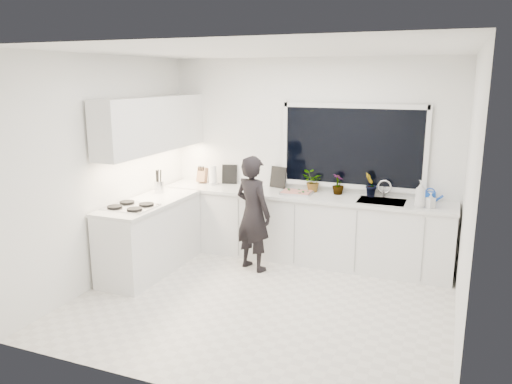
% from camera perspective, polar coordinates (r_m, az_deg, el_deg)
% --- Properties ---
extents(floor, '(4.00, 3.50, 0.02)m').
position_cam_1_polar(floor, '(5.69, 0.71, -12.51)').
color(floor, beige).
rests_on(floor, ground).
extents(wall_back, '(4.00, 0.02, 2.70)m').
position_cam_1_polar(wall_back, '(6.90, 6.05, 3.82)').
color(wall_back, white).
rests_on(wall_back, ground).
extents(wall_left, '(0.02, 3.50, 2.70)m').
position_cam_1_polar(wall_left, '(6.25, -16.71, 2.39)').
color(wall_left, white).
rests_on(wall_left, ground).
extents(wall_right, '(0.02, 3.50, 2.70)m').
position_cam_1_polar(wall_right, '(4.92, 23.16, -0.90)').
color(wall_right, white).
rests_on(wall_right, ground).
extents(ceiling, '(4.00, 3.50, 0.02)m').
position_cam_1_polar(ceiling, '(5.14, 0.80, 15.98)').
color(ceiling, white).
rests_on(ceiling, wall_back).
extents(window, '(1.80, 0.02, 1.00)m').
position_cam_1_polar(window, '(6.70, 10.96, 5.11)').
color(window, black).
rests_on(window, wall_back).
extents(base_cabinets_back, '(3.92, 0.58, 0.88)m').
position_cam_1_polar(base_cabinets_back, '(6.81, 5.14, -4.14)').
color(base_cabinets_back, white).
rests_on(base_cabinets_back, floor).
extents(base_cabinets_left, '(0.58, 1.60, 0.88)m').
position_cam_1_polar(base_cabinets_left, '(6.55, -11.95, -5.10)').
color(base_cabinets_left, white).
rests_on(base_cabinets_left, floor).
extents(countertop_back, '(3.94, 0.62, 0.04)m').
position_cam_1_polar(countertop_back, '(6.68, 5.20, -0.39)').
color(countertop_back, silver).
rests_on(countertop_back, base_cabinets_back).
extents(countertop_left, '(0.62, 1.60, 0.04)m').
position_cam_1_polar(countertop_left, '(6.42, -12.14, -1.19)').
color(countertop_left, silver).
rests_on(countertop_left, base_cabinets_left).
extents(upper_cabinets, '(0.34, 2.10, 0.70)m').
position_cam_1_polar(upper_cabinets, '(6.62, -11.71, 7.60)').
color(upper_cabinets, white).
rests_on(upper_cabinets, wall_left).
extents(sink, '(0.58, 0.42, 0.14)m').
position_cam_1_polar(sink, '(6.49, 14.13, -1.42)').
color(sink, silver).
rests_on(sink, countertop_back).
extents(faucet, '(0.03, 0.03, 0.22)m').
position_cam_1_polar(faucet, '(6.65, 14.45, 0.32)').
color(faucet, silver).
rests_on(faucet, countertop_back).
extents(stovetop, '(0.56, 0.48, 0.03)m').
position_cam_1_polar(stovetop, '(6.15, -14.12, -1.59)').
color(stovetop, black).
rests_on(stovetop, countertop_left).
extents(person, '(0.64, 0.53, 1.49)m').
position_cam_1_polar(person, '(6.36, -0.35, -2.47)').
color(person, black).
rests_on(person, floor).
extents(pizza_tray, '(0.42, 0.32, 0.03)m').
position_cam_1_polar(pizza_tray, '(6.67, 4.67, -0.09)').
color(pizza_tray, silver).
rests_on(pizza_tray, countertop_back).
extents(pizza, '(0.38, 0.28, 0.01)m').
position_cam_1_polar(pizza, '(6.67, 4.67, 0.05)').
color(pizza, '#AA2716').
rests_on(pizza, pizza_tray).
extents(watering_can, '(0.18, 0.18, 0.13)m').
position_cam_1_polar(watering_can, '(6.57, 19.25, -0.55)').
color(watering_can, '#1345B5').
rests_on(watering_can, countertop_back).
extents(paper_towel_roll, '(0.12, 0.12, 0.26)m').
position_cam_1_polar(paper_towel_roll, '(7.25, -4.96, 1.89)').
color(paper_towel_roll, silver).
rests_on(paper_towel_roll, countertop_back).
extents(knife_block, '(0.13, 0.10, 0.22)m').
position_cam_1_polar(knife_block, '(7.38, -6.15, 1.90)').
color(knife_block, olive).
rests_on(knife_block, countertop_back).
extents(utensil_crock, '(0.16, 0.16, 0.16)m').
position_cam_1_polar(utensil_crock, '(6.83, -11.01, 0.58)').
color(utensil_crock, silver).
rests_on(utensil_crock, countertop_left).
extents(picture_frame_large, '(0.22, 0.07, 0.28)m').
position_cam_1_polar(picture_frame_large, '(7.29, -3.04, 2.05)').
color(picture_frame_large, black).
rests_on(picture_frame_large, countertop_back).
extents(picture_frame_small, '(0.25, 0.09, 0.30)m').
position_cam_1_polar(picture_frame_small, '(7.00, 2.55, 1.70)').
color(picture_frame_small, black).
rests_on(picture_frame_small, countertop_back).
extents(herb_plants, '(1.02, 0.29, 0.32)m').
position_cam_1_polar(herb_plants, '(6.72, 8.67, 1.04)').
color(herb_plants, '#26662D').
rests_on(herb_plants, countertop_back).
extents(soap_bottles, '(0.27, 0.18, 0.33)m').
position_cam_1_polar(soap_bottles, '(6.25, 18.50, -0.37)').
color(soap_bottles, '#D8BF66').
rests_on(soap_bottles, countertop_back).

